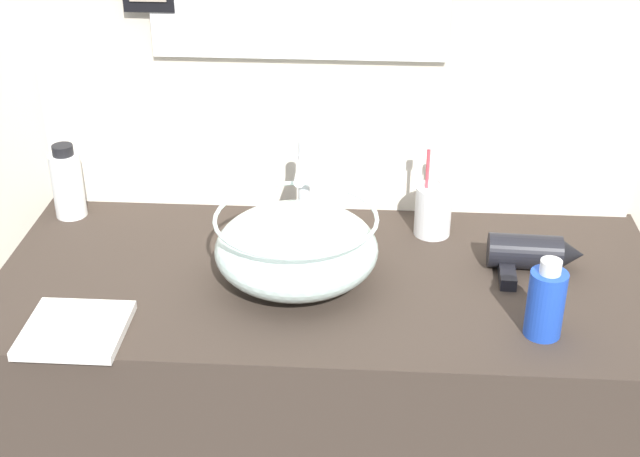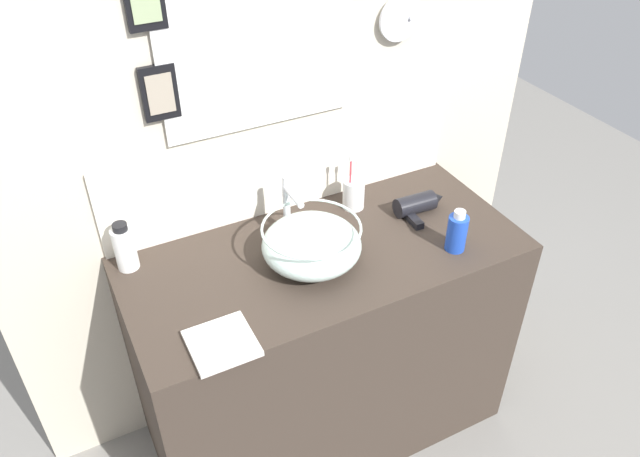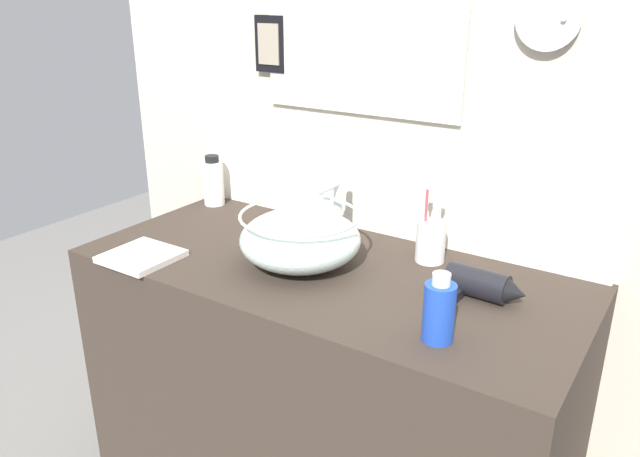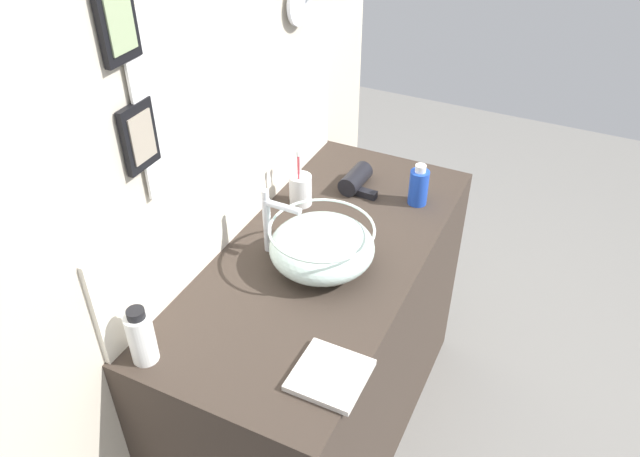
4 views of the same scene
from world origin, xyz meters
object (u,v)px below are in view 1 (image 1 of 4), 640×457
faucet (303,185)px  hair_drier (532,254)px  glass_bowl_sink (296,248)px  hand_towel (75,330)px  spray_bottle (67,183)px  soap_dispenser (546,302)px  toothbrush_cup (433,210)px

faucet → hair_drier: size_ratio=1.15×
glass_bowl_sink → hand_towel: 0.42m
spray_bottle → hand_towel: 0.46m
glass_bowl_sink → hand_towel: size_ratio=1.77×
spray_bottle → soap_dispenser: bearing=-22.1°
soap_dispenser → spray_bottle: (-0.95, 0.38, 0.01)m
hair_drier → spray_bottle: (-0.96, 0.16, 0.04)m
faucet → hand_towel: 0.53m
soap_dispenser → spray_bottle: spray_bottle is taller
glass_bowl_sink → hand_towel: (-0.37, -0.20, -0.06)m
toothbrush_cup → glass_bowl_sink: bearing=-142.1°
toothbrush_cup → hand_towel: toothbrush_cup is taller
glass_bowl_sink → hair_drier: 0.46m
soap_dispenser → spray_bottle: size_ratio=0.90×
soap_dispenser → hand_towel: bearing=-176.3°
toothbrush_cup → soap_dispenser: size_ratio=1.44×
hair_drier → toothbrush_cup: toothbrush_cup is taller
glass_bowl_sink → soap_dispenser: size_ratio=2.09×
glass_bowl_sink → faucet: (-0.00, 0.16, 0.05)m
faucet → hand_towel: (-0.37, -0.36, -0.12)m
toothbrush_cup → spray_bottle: 0.77m
glass_bowl_sink → hair_drier: glass_bowl_sink is taller
glass_bowl_sink → hair_drier: size_ratio=1.65×
spray_bottle → toothbrush_cup: bearing=-2.5°
toothbrush_cup → soap_dispenser: bearing=-63.7°
glass_bowl_sink → spray_bottle: size_ratio=1.87×
hair_drier → toothbrush_cup: bearing=144.8°
faucet → toothbrush_cup: 0.28m
glass_bowl_sink → faucet: faucet is taller
spray_bottle → hand_towel: (0.14, -0.44, -0.07)m
hand_towel → glass_bowl_sink: bearing=28.4°
faucet → spray_bottle: bearing=171.6°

